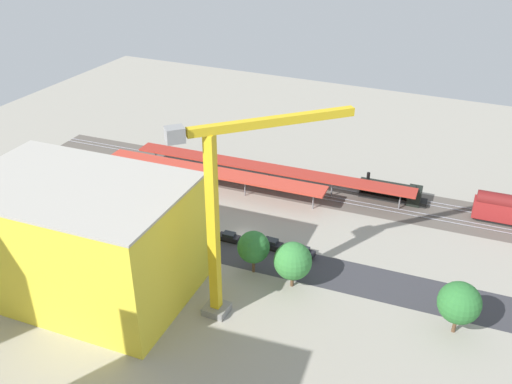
# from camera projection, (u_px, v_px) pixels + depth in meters

# --- Properties ---
(ground_plane) EXTENTS (194.15, 194.15, 0.00)m
(ground_plane) POSITION_uv_depth(u_px,v_px,m) (244.00, 235.00, 106.87)
(ground_plane) COLOR #9E998C
(ground_plane) RESTS_ON ground
(rail_bed) EXTENTS (121.84, 19.15, 0.01)m
(rail_bed) POSITION_uv_depth(u_px,v_px,m) (287.00, 185.00, 124.85)
(rail_bed) COLOR #5B544C
(rail_bed) RESTS_ON ground
(street_asphalt) EXTENTS (121.63, 14.62, 0.01)m
(street_asphalt) POSITION_uv_depth(u_px,v_px,m) (230.00, 250.00, 102.41)
(street_asphalt) COLOR #38383D
(street_asphalt) RESTS_ON ground
(track_rails) EXTENTS (121.22, 12.73, 0.12)m
(track_rails) POSITION_uv_depth(u_px,v_px,m) (287.00, 184.00, 124.76)
(track_rails) COLOR #9E9EA8
(track_rails) RESTS_ON ground
(platform_canopy_near) EXTENTS (50.22, 7.16, 4.50)m
(platform_canopy_near) POSITION_uv_depth(u_px,v_px,m) (213.00, 172.00, 120.86)
(platform_canopy_near) COLOR #C63D2D
(platform_canopy_near) RESTS_ON ground
(platform_canopy_far) EXTENTS (63.33, 7.15, 4.27)m
(platform_canopy_far) POSITION_uv_depth(u_px,v_px,m) (269.00, 168.00, 122.90)
(platform_canopy_far) COLOR #A82D23
(platform_canopy_far) RESTS_ON ground
(locomotive) EXTENTS (14.13, 3.66, 5.37)m
(locomotive) POSITION_uv_depth(u_px,v_px,m) (393.00, 192.00, 117.93)
(locomotive) COLOR black
(locomotive) RESTS_ON ground
(parked_car_0) EXTENTS (4.79, 1.95, 1.79)m
(parked_car_0) POSITION_uv_depth(u_px,v_px,m) (301.00, 252.00, 100.43)
(parked_car_0) COLOR black
(parked_car_0) RESTS_ON ground
(parked_car_1) EXTENTS (4.26, 1.90, 1.84)m
(parked_car_1) POSITION_uv_depth(u_px,v_px,m) (271.00, 244.00, 102.64)
(parked_car_1) COLOR black
(parked_car_1) RESTS_ON ground
(parked_car_2) EXTENTS (4.07, 1.88, 1.61)m
(parked_car_2) POSITION_uv_depth(u_px,v_px,m) (229.00, 237.00, 104.90)
(parked_car_2) COLOR black
(parked_car_2) RESTS_ON ground
(parked_car_3) EXTENTS (4.57, 1.85, 1.72)m
(parked_car_3) POSITION_uv_depth(u_px,v_px,m) (200.00, 229.00, 107.21)
(parked_car_3) COLOR black
(parked_car_3) RESTS_ON ground
(construction_building) EXTENTS (34.27, 22.64, 18.97)m
(construction_building) POSITION_uv_depth(u_px,v_px,m) (81.00, 240.00, 88.15)
(construction_building) COLOR yellow
(construction_building) RESTS_ON ground
(construction_roof_slab) EXTENTS (34.90, 23.27, 0.40)m
(construction_roof_slab) POSITION_uv_depth(u_px,v_px,m) (71.00, 185.00, 83.53)
(construction_roof_slab) COLOR #B7B2A8
(construction_roof_slab) RESTS_ON construction_building
(tower_crane) EXTENTS (20.20, 19.74, 31.34)m
(tower_crane) POSITION_uv_depth(u_px,v_px,m) (228.00, 205.00, 79.26)
(tower_crane) COLOR gray
(tower_crane) RESTS_ON ground
(box_truck_0) EXTENTS (8.45, 2.79, 3.66)m
(box_truck_0) POSITION_uv_depth(u_px,v_px,m) (137.00, 225.00, 106.55)
(box_truck_0) COLOR black
(box_truck_0) RESTS_ON ground
(street_tree_0) EXTENTS (6.26, 6.26, 8.09)m
(street_tree_0) POSITION_uv_depth(u_px,v_px,m) (293.00, 261.00, 90.96)
(street_tree_0) COLOR brown
(street_tree_0) RESTS_ON ground
(street_tree_1) EXTENTS (6.26, 6.26, 8.53)m
(street_tree_1) POSITION_uv_depth(u_px,v_px,m) (459.00, 303.00, 81.16)
(street_tree_1) COLOR brown
(street_tree_1) RESTS_ON ground
(street_tree_2) EXTENTS (5.49, 5.49, 7.81)m
(street_tree_2) POSITION_uv_depth(u_px,v_px,m) (253.00, 247.00, 94.28)
(street_tree_2) COLOR brown
(street_tree_2) RESTS_ON ground
(street_tree_3) EXTENTS (4.50, 4.50, 7.04)m
(street_tree_3) POSITION_uv_depth(u_px,v_px,m) (113.00, 213.00, 104.62)
(street_tree_3) COLOR brown
(street_tree_3) RESTS_ON ground
(street_tree_4) EXTENTS (4.22, 4.22, 6.28)m
(street_tree_4) POSITION_uv_depth(u_px,v_px,m) (68.00, 209.00, 107.19)
(street_tree_4) COLOR brown
(street_tree_4) RESTS_ON ground
(traffic_light) EXTENTS (0.50, 0.36, 6.99)m
(traffic_light) POSITION_uv_depth(u_px,v_px,m) (196.00, 205.00, 107.56)
(traffic_light) COLOR #333333
(traffic_light) RESTS_ON ground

